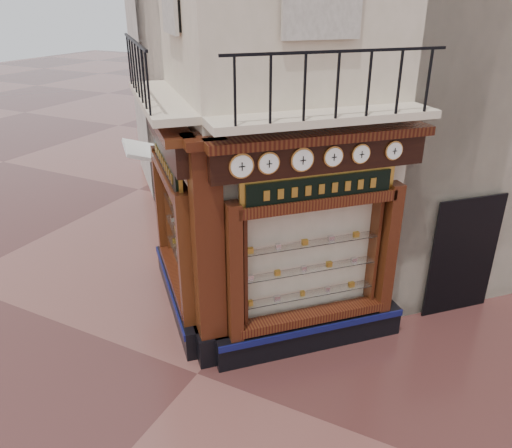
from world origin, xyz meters
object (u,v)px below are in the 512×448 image
Objects in this scene: clock_e at (361,154)px; signboard_left at (166,162)px; corner_pilaster at (208,260)px; signboard_right at (320,188)px; awning at (153,254)px; clock_b at (269,163)px; clock_d at (333,157)px; clock_f at (394,150)px; clock_c at (302,160)px; clock_a at (241,166)px.

signboard_left is (-3.43, -0.35, -0.52)m from clock_e.
corner_pilaster is 2.11× the size of signboard_right.
clock_e reaches higher than signboard_left.
signboard_left is at bearing -175.73° from awning.
clock_b is at bearing -151.67° from signboard_left.
clock_d reaches higher than signboard_left.
clock_d is 0.16× the size of signboard_left.
clock_b reaches higher than clock_f.
clock_c is 1.18× the size of clock_e.
clock_f is at bearing 0.00° from clock_d.
clock_b is 0.53m from clock_c.
clock_a is 0.27× the size of awning.
clock_d is at bearing -152.73° from awning.
clock_f is (0.41, 0.41, -0.00)m from clock_e.
awning is (-3.33, 2.62, -1.95)m from corner_pilaster.
clock_f is 1.29m from signboard_right.
clock_c is 6.17m from awning.
clock_a is at bearing -180.00° from clock_d.
clock_f is (0.74, 0.74, -0.00)m from clock_d.
clock_d is at bearing -134.64° from signboard_left.
clock_a is 1.21× the size of clock_f.
clock_f reaches higher than signboard_right.
clock_f is 6.81m from awning.
signboard_left is (-3.83, -0.76, -0.52)m from clock_f.
awning is at bearing 96.78° from corner_pilaster.
signboard_left is at bearing 100.25° from corner_pilaster.
clock_a is 1.10× the size of clock_b.
corner_pilaster is 2.56m from clock_d.
corner_pilaster reaches higher than clock_e.
corner_pilaster is 2.12m from signboard_right.
awning is (-3.95, 2.61, -3.62)m from clock_a.
corner_pilaster reaches higher than signboard_left.
corner_pilaster is 2.12m from signboard_left.
clock_d is 0.46m from clock_e.
signboard_left is (-3.10, -0.02, -0.52)m from clock_d.
corner_pilaster is at bearing 169.75° from signboard_right.
clock_c reaches higher than signboard_left.
corner_pilaster is 10.63× the size of clock_a.
corner_pilaster is at bearing -173.22° from awning.
clock_e is at bearing -180.00° from clock_f.
clock_b is at bearing 180.00° from clock_e.
corner_pilaster is 1.93m from clock_b.
clock_e reaches higher than awning.
signboard_right is (0.84, 1.00, -0.52)m from clock_a.
clock_c is 0.19× the size of signboard_left.
clock_c is at bearing -142.02° from signboard_left.
clock_f is (2.37, 1.77, 1.67)m from corner_pilaster.
signboard_right is (4.79, -1.61, 3.10)m from awning.
clock_d reaches higher than clock_f.
clock_c reaches higher than signboard_right.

